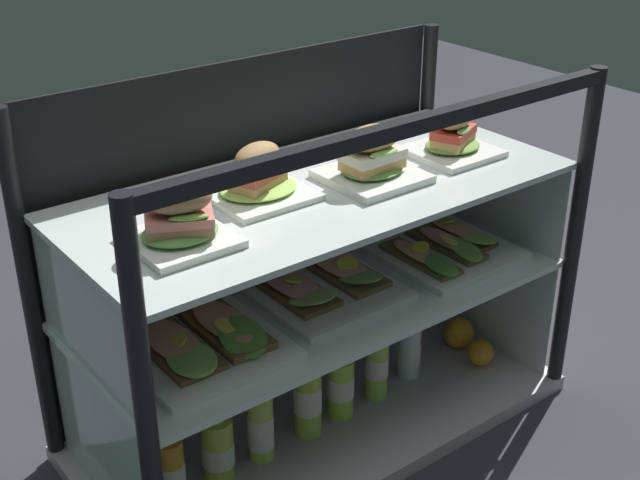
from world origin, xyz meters
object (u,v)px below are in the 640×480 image
plated_roll_sandwich_near_right_corner (373,160)px  juice_bottle_back_right (170,467)px  juice_bottle_tucked_behind (377,363)px  plated_roll_sandwich_right_of_center (258,179)px  open_sandwich_tray_center (442,247)px  plated_roll_sandwich_mid_right (453,138)px  open_sandwich_tray_mid_right (320,282)px  juice_bottle_front_right_end (260,420)px  orange_fruit_beside_bottles (458,333)px  juice_bottle_near_post (308,397)px  juice_bottle_back_left (409,343)px  open_sandwich_tray_left_of_center (202,340)px  juice_bottle_front_fourth (340,384)px  juice_bottle_front_second (218,446)px  plated_roll_sandwich_far_right (179,220)px  orange_fruit_near_left_post (480,353)px

plated_roll_sandwich_near_right_corner → juice_bottle_back_right: plated_roll_sandwich_near_right_corner is taller
plated_roll_sandwich_near_right_corner → juice_bottle_tucked_behind: plated_roll_sandwich_near_right_corner is taller
plated_roll_sandwich_right_of_center → open_sandwich_tray_center: 0.56m
plated_roll_sandwich_mid_right → juice_bottle_back_right: size_ratio=0.89×
open_sandwich_tray_mid_right → open_sandwich_tray_center: (0.34, -0.04, -0.00)m
juice_bottle_front_right_end → orange_fruit_beside_bottles: size_ratio=3.10×
juice_bottle_near_post → juice_bottle_back_left: 0.35m
plated_roll_sandwich_mid_right → open_sandwich_tray_left_of_center: bearing=-179.6°
juice_bottle_near_post → orange_fruit_beside_bottles: juice_bottle_near_post is taller
plated_roll_sandwich_near_right_corner → juice_bottle_front_fourth: (-0.08, -0.00, -0.55)m
open_sandwich_tray_mid_right → juice_bottle_near_post: size_ratio=1.38×
juice_bottle_front_fourth → juice_bottle_back_right: bearing=-179.8°
juice_bottle_front_second → orange_fruit_beside_bottles: bearing=2.8°
plated_roll_sandwich_mid_right → open_sandwich_tray_mid_right: size_ratio=0.56×
juice_bottle_front_right_end → juice_bottle_back_left: 0.48m
juice_bottle_back_right → juice_bottle_near_post: juice_bottle_near_post is taller
plated_roll_sandwich_far_right → open_sandwich_tray_mid_right: (0.37, 0.06, -0.28)m
open_sandwich_tray_mid_right → juice_bottle_front_second: size_ratio=1.71×
open_sandwich_tray_left_of_center → juice_bottle_tucked_behind: open_sandwich_tray_left_of_center is taller
plated_roll_sandwich_right_of_center → open_sandwich_tray_left_of_center: plated_roll_sandwich_right_of_center is taller
juice_bottle_front_second → orange_fruit_near_left_post: 0.77m
juice_bottle_back_left → orange_fruit_near_left_post: size_ratio=3.43×
open_sandwich_tray_left_of_center → juice_bottle_near_post: open_sandwich_tray_left_of_center is taller
plated_roll_sandwich_mid_right → orange_fruit_beside_bottles: (0.11, 0.03, -0.59)m
juice_bottle_front_right_end → juice_bottle_near_post: juice_bottle_front_right_end is taller
open_sandwich_tray_center → juice_bottle_back_left: bearing=164.0°
open_sandwich_tray_left_of_center → juice_bottle_back_right: bearing=-179.0°
plated_roll_sandwich_right_of_center → juice_bottle_front_right_end: (-0.07, -0.09, -0.53)m
plated_roll_sandwich_far_right → juice_bottle_tucked_behind: (0.51, 0.02, -0.54)m
plated_roll_sandwich_mid_right → open_sandwich_tray_center: plated_roll_sandwich_mid_right is taller
juice_bottle_near_post → orange_fruit_beside_bottles: (0.54, 0.04, -0.06)m
plated_roll_sandwich_far_right → orange_fruit_beside_bottles: (0.83, 0.05, -0.59)m
juice_bottle_back_right → juice_bottle_front_right_end: 0.22m
juice_bottle_front_second → juice_bottle_back_left: juice_bottle_back_left is taller
plated_roll_sandwich_right_of_center → open_sandwich_tray_mid_right: 0.31m
plated_roll_sandwich_far_right → open_sandwich_tray_center: size_ratio=0.55×
juice_bottle_back_left → orange_fruit_near_left_post: 0.21m
plated_roll_sandwich_near_right_corner → orange_fruit_near_left_post: 0.69m
orange_fruit_beside_bottles → open_sandwich_tray_left_of_center: bearing=-177.6°
plated_roll_sandwich_near_right_corner → orange_fruit_near_left_post: plated_roll_sandwich_near_right_corner is taller
juice_bottle_near_post → juice_bottle_front_fourth: juice_bottle_near_post is taller
juice_bottle_front_second → juice_bottle_front_right_end: juice_bottle_front_right_end is taller
open_sandwich_tray_mid_right → juice_bottle_front_right_end: 0.33m
juice_bottle_back_right → orange_fruit_near_left_post: 0.88m
plated_roll_sandwich_near_right_corner → orange_fruit_beside_bottles: size_ratio=2.34×
plated_roll_sandwich_near_right_corner → open_sandwich_tray_left_of_center: bearing=-179.8°
juice_bottle_front_right_end → juice_bottle_back_left: juice_bottle_front_right_end is taller
open_sandwich_tray_left_of_center → orange_fruit_near_left_post: 0.85m
open_sandwich_tray_center → juice_bottle_near_post: 0.49m
open_sandwich_tray_left_of_center → plated_roll_sandwich_mid_right: bearing=0.4°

